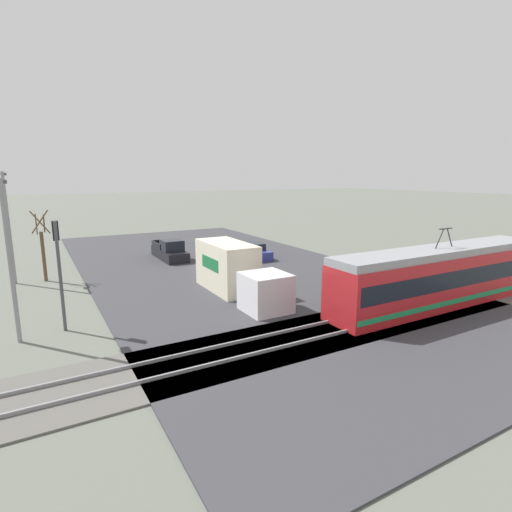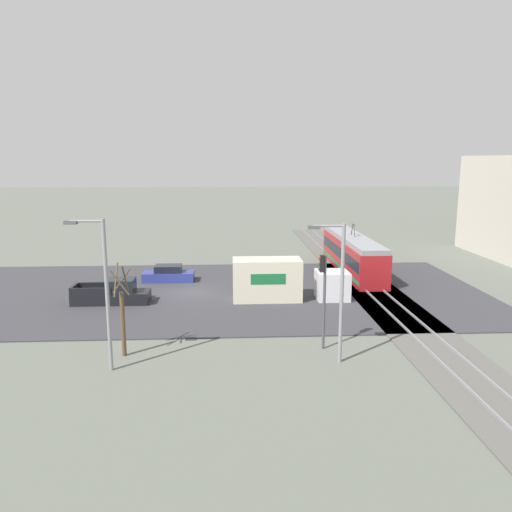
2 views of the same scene
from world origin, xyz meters
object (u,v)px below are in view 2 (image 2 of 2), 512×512
object	(u,v)px
sedan_car_0	(169,274)
light_rail_tram	(352,254)
street_lamp_near_crossing	(338,283)
box_truck	(283,281)
pickup_truck	(113,294)
street_tree	(123,315)
traffic_light_pole	(323,289)
street_lamp_mid_block	(102,285)

from	to	relation	value
sedan_car_0	light_rail_tram	bearing A→B (deg)	100.56
street_lamp_near_crossing	light_rail_tram	bearing A→B (deg)	164.09
box_truck	pickup_truck	xyz separation A→B (m)	(0.28, -12.87, -0.78)
light_rail_tram	street_tree	distance (m)	26.94
sedan_car_0	street_tree	xyz separation A→B (m)	(17.05, -0.43, 1.70)
traffic_light_pole	light_rail_tram	bearing A→B (deg)	161.60
traffic_light_pole	street_lamp_mid_block	size ratio (longest dim) A/B	0.70
light_rail_tram	box_truck	world-z (taller)	light_rail_tram
box_truck	street_lamp_near_crossing	xyz separation A→B (m)	(12.07, 1.57, 2.81)
street_tree	street_lamp_near_crossing	size ratio (longest dim) A/B	0.69
box_truck	street_lamp_near_crossing	distance (m)	12.49
box_truck	pickup_truck	world-z (taller)	box_truck
light_rail_tram	street_tree	world-z (taller)	street_tree
light_rail_tram	box_truck	distance (m)	12.45
light_rail_tram	street_lamp_mid_block	xyz separation A→B (m)	(22.21, -18.21, 2.82)
light_rail_tram	box_truck	size ratio (longest dim) A/B	1.77
box_truck	street_lamp_mid_block	distance (m)	16.55
sedan_car_0	box_truck	bearing A→B (deg)	55.69
box_truck	sedan_car_0	size ratio (longest dim) A/B	1.99
box_truck	street_tree	size ratio (longest dim) A/B	1.71
light_rail_tram	street_lamp_near_crossing	size ratio (longest dim) A/B	2.10
traffic_light_pole	street_tree	world-z (taller)	traffic_light_pole
traffic_light_pole	street_lamp_near_crossing	bearing A→B (deg)	11.07
pickup_truck	street_lamp_near_crossing	distance (m)	18.98
pickup_truck	street_tree	distance (m)	10.80
light_rail_tram	sedan_car_0	world-z (taller)	light_rail_tram
street_tree	street_lamp_near_crossing	bearing A→B (deg)	82.53
light_rail_tram	sedan_car_0	bearing A→B (deg)	-79.44
box_truck	street_lamp_mid_block	world-z (taller)	street_lamp_mid_block
light_rail_tram	street_lamp_near_crossing	distance (m)	22.81
box_truck	street_lamp_mid_block	size ratio (longest dim) A/B	1.13
street_lamp_mid_block	box_truck	bearing A→B (deg)	140.12
light_rail_tram	street_lamp_near_crossing	bearing A→B (deg)	-15.91
street_lamp_near_crossing	street_lamp_mid_block	bearing A→B (deg)	-87.98
light_rail_tram	street_lamp_near_crossing	world-z (taller)	street_lamp_near_crossing
light_rail_tram	pickup_truck	size ratio (longest dim) A/B	2.77
light_rail_tram	sedan_car_0	xyz separation A→B (m)	(3.22, -17.30, -1.07)
light_rail_tram	street_lamp_mid_block	size ratio (longest dim) A/B	2.00
street_tree	street_lamp_mid_block	xyz separation A→B (m)	(1.93, -0.48, 2.20)
sedan_car_0	traffic_light_pole	xyz separation A→B (m)	(16.60, 10.71, 2.87)
pickup_truck	street_tree	world-z (taller)	street_tree
box_truck	street_lamp_mid_block	xyz separation A→B (m)	(12.49, -10.43, 3.01)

